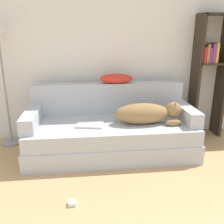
{
  "coord_description": "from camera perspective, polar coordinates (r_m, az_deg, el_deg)",
  "views": [
    {
      "loc": [
        -0.05,
        -0.36,
        1.37
      ],
      "look_at": [
        0.24,
        2.21,
        0.53
      ],
      "focal_mm": 40.0,
      "sensor_mm": 36.0,
      "label": 1
    }
  ],
  "objects": [
    {
      "name": "couch_arm_left",
      "position": [
        2.87,
        -17.89,
        -1.38
      ],
      "size": [
        0.15,
        0.65,
        0.16
      ],
      "color": "#B2B7BC",
      "rests_on": "couch"
    },
    {
      "name": "bookshelf",
      "position": [
        3.5,
        21.33,
        9.05
      ],
      "size": [
        0.4,
        0.26,
        1.58
      ],
      "color": "#2D2319",
      "rests_on": "ground_plane"
    },
    {
      "name": "couch",
      "position": [
        2.93,
        -0.21,
        -5.82
      ],
      "size": [
        1.9,
        0.84,
        0.38
      ],
      "color": "#B2B7BC",
      "rests_on": "ground_plane"
    },
    {
      "name": "power_adapter",
      "position": [
        2.22,
        -9.1,
        -19.89
      ],
      "size": [
        0.06,
        0.06,
        0.03
      ],
      "color": "silver",
      "rests_on": "ground_plane"
    },
    {
      "name": "dog",
      "position": [
        2.81,
        8.03,
        -0.25
      ],
      "size": [
        0.75,
        0.28,
        0.25
      ],
      "color": "olive",
      "rests_on": "couch"
    },
    {
      "name": "throw_pillow",
      "position": [
        3.07,
        1.01,
        7.67
      ],
      "size": [
        0.41,
        0.21,
        0.11
      ],
      "color": "red",
      "rests_on": "couch_backrest"
    },
    {
      "name": "laptop",
      "position": [
        2.75,
        -5.11,
        -2.93
      ],
      "size": [
        0.32,
        0.25,
        0.02
      ],
      "rotation": [
        0.0,
        0.0,
        -0.19
      ],
      "color": "#B7B7BC",
      "rests_on": "couch"
    },
    {
      "name": "wall_back",
      "position": [
        3.26,
        -5.75,
        17.57
      ],
      "size": [
        6.88,
        0.06,
        2.7
      ],
      "color": "silver",
      "rests_on": "ground_plane"
    },
    {
      "name": "couch_arm_right",
      "position": [
        3.04,
        16.46,
        -0.17
      ],
      "size": [
        0.15,
        0.65,
        0.16
      ],
      "color": "#B2B7BC",
      "rests_on": "couch"
    },
    {
      "name": "couch_backrest",
      "position": [
        3.13,
        -0.9,
        3.22
      ],
      "size": [
        1.86,
        0.15,
        0.38
      ],
      "color": "#B2B7BC",
      "rests_on": "couch"
    }
  ]
}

